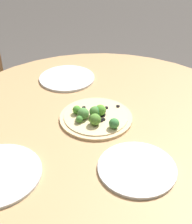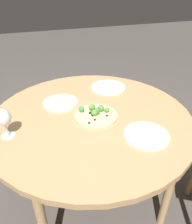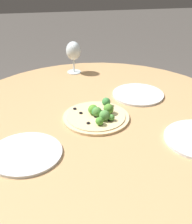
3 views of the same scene
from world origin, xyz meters
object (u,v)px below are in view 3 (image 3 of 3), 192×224
wine_glass (73,52)px  plate_near (25,153)px  plate_far (138,94)px  pizza (98,115)px

wine_glass → plate_near: wine_glass is taller
plate_far → pizza: bearing=129.7°
pizza → plate_near: (-0.20, 0.28, -0.01)m
plate_far → wine_glass: bearing=38.4°
wine_glass → plate_far: bearing=-141.6°
pizza → plate_far: pizza is taller
wine_glass → plate_near: 0.76m
wine_glass → plate_far: size_ratio=0.72×
wine_glass → pizza: bearing=-174.9°
plate_near → wine_glass: bearing=-17.9°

